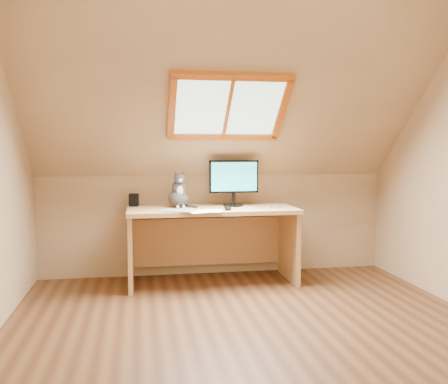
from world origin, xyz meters
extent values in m
plane|color=brown|center=(0.00, 0.00, 0.00)|extent=(3.50, 3.50, 0.00)
cube|color=tan|center=(0.00, -1.75, 1.20)|extent=(3.50, 0.02, 2.40)
cube|color=tan|center=(0.00, 1.75, 0.50)|extent=(3.50, 0.02, 1.00)
cube|color=tan|center=(0.00, 0.97, 1.70)|extent=(3.50, 1.56, 1.41)
cube|color=#B2E0CC|center=(0.00, 1.05, 1.63)|extent=(0.90, 0.53, 0.48)
cube|color=#C85912|center=(0.00, 1.05, 1.63)|extent=(1.02, 0.64, 0.59)
cube|color=tan|center=(-0.09, 1.38, 0.70)|extent=(1.57, 0.69, 0.04)
cube|color=tan|center=(-0.85, 1.38, 0.34)|extent=(0.04, 0.62, 0.68)
cube|color=tan|center=(0.66, 1.38, 0.34)|extent=(0.04, 0.62, 0.68)
cube|color=tan|center=(-0.09, 1.69, 0.34)|extent=(1.47, 0.03, 0.47)
cylinder|color=black|center=(0.13, 1.47, 0.73)|extent=(0.20, 0.20, 0.02)
cylinder|color=black|center=(0.13, 1.47, 0.79)|extent=(0.03, 0.03, 0.11)
cube|color=black|center=(0.13, 1.47, 1.00)|extent=(0.48, 0.04, 0.31)
cube|color=#166DB4|center=(0.13, 1.45, 1.00)|extent=(0.44, 0.01, 0.28)
ellipsoid|color=#3D3836|center=(-0.40, 1.47, 0.80)|extent=(0.22, 0.25, 0.16)
ellipsoid|color=#3D3836|center=(-0.40, 1.46, 0.89)|extent=(0.14, 0.14, 0.18)
ellipsoid|color=silver|center=(-0.39, 1.40, 0.88)|extent=(0.07, 0.04, 0.10)
ellipsoid|color=#3D3836|center=(-0.39, 1.42, 0.99)|extent=(0.11, 0.10, 0.09)
sphere|color=silver|center=(-0.39, 1.37, 0.98)|extent=(0.04, 0.04, 0.04)
cone|color=#3D3836|center=(-0.42, 1.43, 1.04)|extent=(0.05, 0.05, 0.06)
cone|color=#3D3836|center=(-0.36, 1.44, 1.04)|extent=(0.05, 0.05, 0.06)
cube|color=black|center=(-0.82, 1.63, 0.78)|extent=(0.10, 0.10, 0.12)
cube|color=#B2B2B7|center=(-0.42, 1.15, 0.72)|extent=(0.34, 0.30, 0.01)
ellipsoid|color=black|center=(0.02, 1.16, 0.73)|extent=(0.07, 0.12, 0.04)
cube|color=white|center=(-0.12, 1.12, 0.72)|extent=(0.33, 0.27, 0.00)
cube|color=white|center=(-0.12, 1.12, 0.72)|extent=(0.32, 0.24, 0.00)
cube|color=white|center=(-0.12, 1.12, 0.72)|extent=(0.35, 0.30, 0.00)
camera|label=1|loc=(-0.77, -3.22, 1.27)|focal=40.00mm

